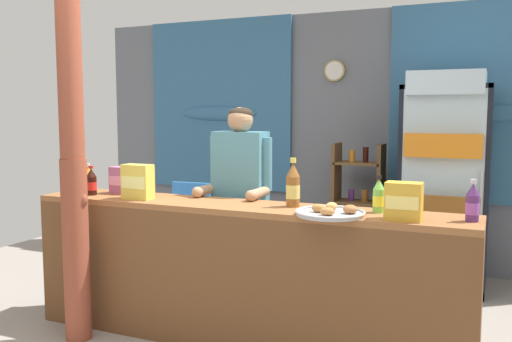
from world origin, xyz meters
TOP-DOWN VIEW (x-y plane):
  - ground_plane at (0.00, 1.10)m, footprint 7.33×7.33m
  - back_wall_curtained at (0.02, 2.81)m, footprint 5.49×0.22m
  - stall_counter at (0.03, 0.35)m, footprint 3.05×0.46m
  - timber_post at (-1.02, 0.05)m, footprint 0.20×0.18m
  - drink_fridge at (1.18, 2.26)m, footprint 0.74×0.70m
  - bottle_shelf_rack at (0.38, 2.41)m, footprint 0.48×0.28m
  - plastic_lawn_chair at (-1.24, 1.87)m, footprint 0.47×0.47m
  - shopkeeper at (-0.16, 0.86)m, footprint 0.50×0.42m
  - soda_bottle_iced_tea at (0.39, 0.51)m, footprint 0.09×0.09m
  - soda_bottle_orange_soda at (-1.34, 0.57)m, footprint 0.07×0.07m
  - soda_bottle_grape_soda at (1.48, 0.45)m, footprint 0.07×0.07m
  - soda_bottle_lime_soda at (0.95, 0.52)m, footprint 0.07×0.07m
  - soda_bottle_cola at (-1.16, 0.39)m, footprint 0.08×0.08m
  - snack_box_instant_noodle at (-0.72, 0.37)m, footprint 0.21×0.12m
  - snack_box_wafer at (-0.99, 0.55)m, footprint 0.18×0.11m
  - snack_box_choco_powder at (1.12, 0.34)m, footprint 0.20×0.13m
  - pastry_tray at (0.70, 0.31)m, footprint 0.42×0.42m

SIDE VIEW (x-z plane):
  - ground_plane at x=0.00m, z-range 0.00..0.00m
  - plastic_lawn_chair at x=-1.24m, z-range 0.06..0.92m
  - stall_counter at x=0.03m, z-range 0.10..1.06m
  - bottle_shelf_rack at x=0.38m, z-range 0.02..1.30m
  - pastry_tray at x=0.70m, z-range 0.94..1.01m
  - shopkeeper at x=-0.16m, z-range 0.21..1.82m
  - soda_bottle_orange_soda at x=-1.34m, z-range 0.94..1.16m
  - soda_bottle_cola at x=-1.16m, z-range 0.94..1.16m
  - drink_fridge at x=1.18m, z-range 0.10..2.01m
  - soda_bottle_lime_soda at x=0.95m, z-range 0.94..1.17m
  - snack_box_wafer at x=-0.99m, z-range 0.96..1.16m
  - soda_bottle_grape_soda at x=1.48m, z-range 0.94..1.18m
  - snack_box_choco_powder at x=1.12m, z-range 0.96..1.18m
  - snack_box_instant_noodle at x=-0.72m, z-range 0.96..1.20m
  - soda_bottle_iced_tea at x=0.39m, z-range 0.93..1.25m
  - timber_post at x=-1.02m, z-range -0.05..2.46m
  - back_wall_curtained at x=0.02m, z-range 0.05..2.65m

